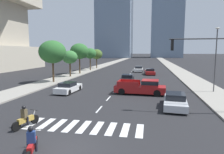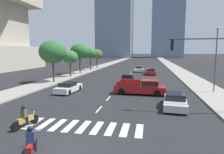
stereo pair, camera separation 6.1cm
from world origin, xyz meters
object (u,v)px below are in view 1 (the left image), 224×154
motorcycle_third (25,119)px  street_lamp_east (216,55)px  sedan_black_1 (127,79)px  street_tree_fifth (97,54)px  motorcycle_lead (32,144)px  sedan_silver_3 (175,101)px  sedan_white_2 (139,69)px  street_tree_third (79,51)px  street_tree_second (70,57)px  sedan_white_0 (68,88)px  pickup_truck (142,87)px  traffic_signal_near (209,58)px  sedan_red_4 (150,72)px  street_tree_nearest (52,52)px  street_tree_fourth (90,54)px

motorcycle_third → street_lamp_east: size_ratio=0.27×
sedan_black_1 → street_tree_fifth: 26.68m
motorcycle_third → sedan_black_1: 20.34m
motorcycle_lead → sedan_silver_3: motorcycle_lead is taller
sedan_silver_3 → street_tree_fifth: size_ratio=0.89×
sedan_white_2 → street_tree_third: size_ratio=0.75×
street_tree_second → sedan_white_2: bearing=46.2°
sedan_white_0 → street_tree_third: size_ratio=0.68×
motorcycle_third → pickup_truck: (7.05, 11.56, 0.23)m
pickup_truck → traffic_signal_near: 8.78m
sedan_red_4 → sedan_white_0: bearing=-31.0°
sedan_white_0 → sedan_red_4: sedan_red_4 is taller
sedan_black_1 → street_tree_nearest: 12.29m
sedan_white_0 → sedan_red_4: 22.52m
pickup_truck → street_tree_fourth: size_ratio=1.06×
sedan_red_4 → street_tree_fourth: size_ratio=0.80×
sedan_red_4 → street_tree_nearest: size_ratio=0.69×
street_tree_fourth → street_tree_third: bearing=-90.0°
motorcycle_lead → motorcycle_third: (-2.43, 3.13, 0.00)m
motorcycle_lead → sedan_silver_3: size_ratio=0.45×
sedan_red_4 → street_lamp_east: size_ratio=0.59×
street_tree_third → street_tree_fifth: (0.00, 14.14, -0.83)m
sedan_black_1 → pickup_truck: bearing=16.3°
street_tree_third → street_tree_fifth: 14.16m
motorcycle_third → sedan_silver_3: 12.04m
street_tree_second → street_tree_third: bearing=90.0°
motorcycle_lead → motorcycle_third: same height
motorcycle_third → sedan_red_4: 32.32m
street_tree_nearest → street_tree_second: 6.86m
motorcycle_lead → pickup_truck: (4.63, 14.69, 0.23)m
motorcycle_third → street_tree_fifth: size_ratio=0.38×
motorcycle_lead → street_tree_fourth: size_ratio=0.39×
sedan_white_0 → traffic_signal_near: 15.48m
sedan_red_4 → street_tree_second: size_ratio=0.91×
street_lamp_east → street_tree_second: street_lamp_east is taller
sedan_white_2 → traffic_signal_near: (6.96, -31.59, 3.73)m
motorcycle_lead → street_tree_third: 34.32m
traffic_signal_near → street_tree_third: bearing=-51.5°
pickup_truck → street_lamp_east: bearing=18.8°
sedan_silver_3 → sedan_white_2: bearing=-165.7°
traffic_signal_near → street_lamp_east: (2.99, 8.36, 0.12)m
sedan_silver_3 → street_lamp_east: 9.73m
motorcycle_third → sedan_black_1: motorcycle_third is taller
street_tree_fifth → sedan_black_1: bearing=-64.7°
motorcycle_third → traffic_signal_near: (12.30, 5.47, 3.76)m
street_tree_second → street_tree_fifth: street_tree_fifth is taller
sedan_silver_3 → street_tree_nearest: street_tree_nearest is taller
street_lamp_east → street_tree_second: 24.54m
sedan_white_2 → sedan_white_0: bearing=-14.7°
pickup_truck → traffic_signal_near: bearing=-45.8°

